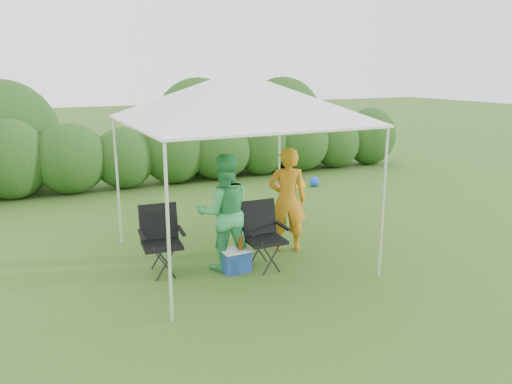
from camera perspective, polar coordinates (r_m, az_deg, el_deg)
name	(u,v)px	position (r m, az deg, el deg)	size (l,w,h in m)	color
ground	(252,269)	(7.37, -0.41, -8.83)	(70.00, 70.00, 0.00)	#3C641F
hedge	(151,153)	(12.66, -11.93, 4.39)	(15.14, 1.53, 1.80)	#244C17
canopy	(237,97)	(7.26, -2.15, 10.85)	(3.10, 3.10, 2.83)	silver
chair_right	(262,230)	(7.30, 0.72, -4.42)	(0.62, 0.56, 0.98)	black
chair_left	(161,235)	(7.25, -10.85, -4.84)	(0.65, 0.60, 0.97)	black
man	(287,200)	(7.88, 3.58, -0.90)	(0.61, 0.40, 1.68)	#C37316
woman	(224,212)	(7.18, -3.66, -2.32)	(0.82, 0.64, 1.69)	#329A55
cooler	(236,260)	(7.24, -2.32, -7.82)	(0.41, 0.30, 0.34)	navy
bottle	(241,242)	(7.13, -1.77, -5.68)	(0.07, 0.07, 0.25)	#592D0C
lawn_toy	(303,180)	(12.49, 5.42, 1.33)	(0.62, 0.51, 0.31)	yellow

